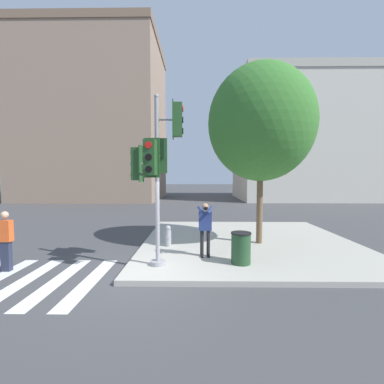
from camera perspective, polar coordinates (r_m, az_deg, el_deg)
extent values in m
plane|color=#424244|center=(7.14, -11.64, -18.30)|extent=(160.00, 160.00, 0.00)
cube|color=#ADA89E|center=(10.50, 12.21, -10.75)|extent=(8.00, 8.00, 0.15)
cube|color=silver|center=(7.33, -21.64, -17.88)|extent=(0.41, 3.15, 0.01)
cube|color=silver|center=(7.67, -27.66, -17.05)|extent=(0.41, 3.15, 0.01)
cube|color=silver|center=(8.08, -33.07, -16.15)|extent=(0.41, 3.15, 0.01)
cylinder|color=#939399|center=(7.57, -7.60, -15.31)|extent=(0.42, 0.42, 0.12)
cylinder|color=#939399|center=(7.17, -7.75, 2.49)|extent=(0.12, 0.12, 4.51)
sphere|color=#939399|center=(7.49, -7.90, 20.33)|extent=(0.13, 0.13, 0.13)
cylinder|color=#939399|center=(7.45, -7.39, 8.11)|extent=(0.07, 0.40, 0.05)
cube|color=#234C23|center=(7.76, -6.93, 7.92)|extent=(0.31, 0.26, 0.90)
cube|color=#234C23|center=(7.63, -7.11, 8.00)|extent=(0.42, 0.05, 1.02)
cylinder|color=red|center=(7.92, -6.76, 10.02)|extent=(0.17, 0.04, 0.17)
cylinder|color=black|center=(7.89, -6.74, 7.85)|extent=(0.17, 0.04, 0.17)
cylinder|color=black|center=(7.88, -6.73, 5.67)|extent=(0.17, 0.04, 0.17)
cylinder|color=#939399|center=(6.94, -8.42, 7.41)|extent=(0.11, 0.40, 0.05)
cube|color=#234C23|center=(6.64, -9.27, 7.59)|extent=(0.33, 0.28, 0.90)
cube|color=#234C23|center=(6.76, -8.91, 7.51)|extent=(0.42, 0.09, 1.02)
cylinder|color=red|center=(6.54, -9.69, 10.29)|extent=(0.17, 0.06, 0.17)
cylinder|color=black|center=(6.51, -9.66, 7.66)|extent=(0.17, 0.06, 0.17)
cylinder|color=black|center=(6.49, -9.63, 5.02)|extent=(0.17, 0.06, 0.17)
cylinder|color=#939399|center=(7.24, -9.78, 6.15)|extent=(0.40, 0.08, 0.05)
cube|color=#234C23|center=(7.34, -12.19, 6.09)|extent=(0.27, 0.32, 0.90)
cube|color=#234C23|center=(7.30, -11.20, 6.11)|extent=(0.06, 0.42, 1.02)
cylinder|color=red|center=(7.40, -13.23, 8.38)|extent=(0.04, 0.17, 0.17)
cylinder|color=black|center=(7.38, -13.19, 6.06)|extent=(0.04, 0.17, 0.17)
cylinder|color=black|center=(7.37, -13.16, 3.73)|extent=(0.04, 0.17, 0.17)
cylinder|color=#939399|center=(7.31, -5.76, 15.67)|extent=(0.40, 0.07, 0.05)
cube|color=#234C23|center=(7.30, -3.17, 15.71)|extent=(0.25, 0.31, 0.90)
cube|color=#234C23|center=(7.30, -4.24, 15.70)|extent=(0.04, 0.42, 1.02)
cylinder|color=red|center=(7.37, -2.07, 17.99)|extent=(0.04, 0.17, 0.17)
cylinder|color=black|center=(7.30, -2.07, 15.71)|extent=(0.04, 0.17, 0.17)
cylinder|color=black|center=(7.24, -2.06, 13.39)|extent=(0.04, 0.17, 0.17)
cube|color=black|center=(8.23, 2.21, -13.98)|extent=(0.09, 0.24, 0.05)
cube|color=black|center=(8.24, 3.65, -13.97)|extent=(0.09, 0.24, 0.05)
cylinder|color=black|center=(8.18, 2.21, -11.29)|extent=(0.11, 0.11, 0.82)
cylinder|color=black|center=(8.19, 3.64, -11.28)|extent=(0.11, 0.11, 0.82)
cube|color=navy|center=(8.03, 2.94, -6.45)|extent=(0.40, 0.22, 0.58)
sphere|color=tan|center=(7.97, 2.95, -3.25)|extent=(0.20, 0.20, 0.20)
cube|color=black|center=(7.66, 3.04, -3.67)|extent=(0.12, 0.10, 0.09)
cylinder|color=black|center=(7.59, 3.06, -3.74)|extent=(0.06, 0.08, 0.06)
cylinder|color=navy|center=(7.84, 2.00, -4.03)|extent=(0.23, 0.35, 0.22)
cylinder|color=navy|center=(7.85, 3.97, -4.03)|extent=(0.23, 0.35, 0.22)
cube|color=#282D42|center=(9.01, -35.94, -11.48)|extent=(0.24, 0.16, 0.84)
cube|color=#E55623|center=(8.86, -36.10, -7.00)|extent=(0.34, 0.20, 0.59)
sphere|color=tan|center=(8.80, -36.21, -4.13)|extent=(0.20, 0.20, 0.20)
cylinder|color=brown|center=(9.87, 14.80, -2.14)|extent=(0.22, 0.22, 3.09)
ellipsoid|color=#38752D|center=(10.02, 15.07, 14.58)|extent=(3.85, 3.85, 4.24)
cylinder|color=#99999E|center=(9.37, -5.34, -10.12)|extent=(0.22, 0.22, 0.59)
sphere|color=#99999E|center=(9.29, -5.35, -7.96)|extent=(0.20, 0.20, 0.20)
cylinder|color=#99999E|center=(9.22, -5.44, -9.92)|extent=(0.10, 0.06, 0.10)
cylinder|color=#234728|center=(7.64, 10.82, -12.26)|extent=(0.55, 0.55, 0.86)
cylinder|color=black|center=(7.53, 10.86, -8.97)|extent=(0.58, 0.58, 0.04)
cube|color=gray|center=(32.97, -20.20, 13.72)|extent=(14.56, 11.91, 17.22)
cube|color=#7A604C|center=(35.72, -20.55, 28.08)|extent=(14.76, 12.11, 0.80)
cube|color=beige|center=(32.79, 23.43, 10.01)|extent=(14.71, 9.88, 13.04)
cube|color=#B2AD9E|center=(34.31, 23.73, 21.56)|extent=(14.91, 10.08, 0.80)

